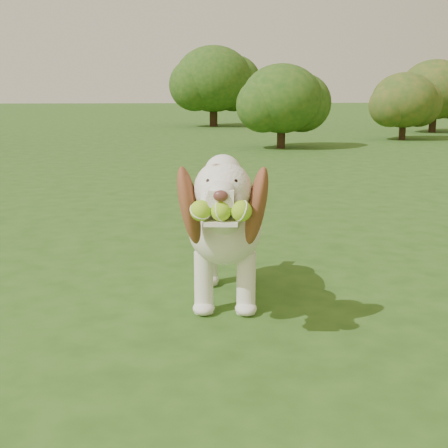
{
  "coord_description": "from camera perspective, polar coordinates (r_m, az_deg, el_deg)",
  "views": [
    {
      "loc": [
        -0.71,
        -3.36,
        1.04
      ],
      "look_at": [
        -0.47,
        -0.7,
        0.46
      ],
      "focal_mm": 50.0,
      "sensor_mm": 36.0,
      "label": 1
    }
  ],
  "objects": [
    {
      "name": "shrub_i",
      "position": [
        17.25,
        -0.97,
        13.12
      ],
      "size": [
        2.08,
        2.08,
        2.16
      ],
      "color": "#382314",
      "rests_on": "ground"
    },
    {
      "name": "shrub_c",
      "position": [
        11.02,
        5.31,
        11.34
      ],
      "size": [
        1.4,
        1.4,
        1.45
      ],
      "color": "#382314",
      "rests_on": "ground"
    },
    {
      "name": "shrub_d",
      "position": [
        13.32,
        16.15,
        10.82
      ],
      "size": [
        1.3,
        1.3,
        1.35
      ],
      "color": "#382314",
      "rests_on": "ground"
    },
    {
      "name": "dog",
      "position": [
        2.98,
        0.16,
        0.19
      ],
      "size": [
        0.48,
        1.2,
        0.78
      ],
      "rotation": [
        0.0,
        0.0,
        -0.12
      ],
      "color": "white",
      "rests_on": "ground"
    },
    {
      "name": "shrub_f",
      "position": [
        15.76,
        18.72,
        11.56
      ],
      "size": [
        1.63,
        1.63,
        1.69
      ],
      "color": "#382314",
      "rests_on": "ground"
    },
    {
      "name": "ground",
      "position": [
        3.59,
        6.43,
        -4.6
      ],
      "size": [
        80.0,
        80.0,
        0.0
      ],
      "primitive_type": "plane",
      "color": "#254915",
      "rests_on": "ground"
    }
  ]
}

